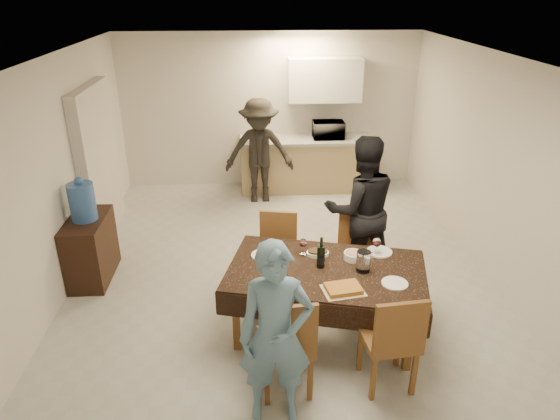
{
  "coord_description": "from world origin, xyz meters",
  "views": [
    {
      "loc": [
        -0.32,
        -5.4,
        3.31
      ],
      "look_at": [
        -0.02,
        -0.3,
        0.97
      ],
      "focal_mm": 32.0,
      "sensor_mm": 36.0,
      "label": 1
    }
  ],
  "objects_px": {
    "water_jug": "(82,202)",
    "savoury_tart": "(343,289)",
    "person_kitchen": "(259,151)",
    "microwave": "(328,130)",
    "person_far": "(361,210)",
    "console": "(91,249)",
    "person_near": "(276,336)",
    "water_pitcher": "(363,261)",
    "wine_bottle": "(321,252)",
    "dining_table": "(326,272)"
  },
  "relations": [
    {
      "from": "dining_table",
      "to": "savoury_tart",
      "type": "relative_size",
      "value": 5.75
    },
    {
      "from": "savoury_tart",
      "to": "wine_bottle",
      "type": "bearing_deg",
      "value": 109.23
    },
    {
      "from": "dining_table",
      "to": "person_near",
      "type": "distance_m",
      "value": 1.19
    },
    {
      "from": "dining_table",
      "to": "microwave",
      "type": "height_order",
      "value": "microwave"
    },
    {
      "from": "person_kitchen",
      "to": "water_pitcher",
      "type": "bearing_deg",
      "value": -75.19
    },
    {
      "from": "water_pitcher",
      "to": "person_far",
      "type": "height_order",
      "value": "person_far"
    },
    {
      "from": "dining_table",
      "to": "person_far",
      "type": "distance_m",
      "value": 1.2
    },
    {
      "from": "water_pitcher",
      "to": "wine_bottle",
      "type": "bearing_deg",
      "value": 165.96
    },
    {
      "from": "dining_table",
      "to": "person_near",
      "type": "height_order",
      "value": "person_near"
    },
    {
      "from": "water_pitcher",
      "to": "person_far",
      "type": "bearing_deg",
      "value": 79.7
    },
    {
      "from": "savoury_tart",
      "to": "person_kitchen",
      "type": "height_order",
      "value": "person_kitchen"
    },
    {
      "from": "water_jug",
      "to": "microwave",
      "type": "relative_size",
      "value": 0.86
    },
    {
      "from": "console",
      "to": "person_far",
      "type": "distance_m",
      "value": 3.25
    },
    {
      "from": "water_jug",
      "to": "water_pitcher",
      "type": "distance_m",
      "value": 3.26
    },
    {
      "from": "wine_bottle",
      "to": "savoury_tart",
      "type": "xyz_separation_m",
      "value": [
        0.15,
        -0.43,
        -0.14
      ]
    },
    {
      "from": "water_jug",
      "to": "wine_bottle",
      "type": "xyz_separation_m",
      "value": [
        2.61,
        -1.15,
        -0.1
      ]
    },
    {
      "from": "wine_bottle",
      "to": "microwave",
      "type": "relative_size",
      "value": 0.63
    },
    {
      "from": "water_pitcher",
      "to": "person_kitchen",
      "type": "height_order",
      "value": "person_kitchen"
    },
    {
      "from": "console",
      "to": "person_kitchen",
      "type": "xyz_separation_m",
      "value": [
        2.08,
        2.26,
        0.45
      ]
    },
    {
      "from": "water_jug",
      "to": "savoury_tart",
      "type": "height_order",
      "value": "water_jug"
    },
    {
      "from": "wine_bottle",
      "to": "person_far",
      "type": "relative_size",
      "value": 0.18
    },
    {
      "from": "person_near",
      "to": "person_far",
      "type": "xyz_separation_m",
      "value": [
        1.1,
        2.1,
        0.09
      ]
    },
    {
      "from": "water_jug",
      "to": "person_kitchen",
      "type": "relative_size",
      "value": 0.26
    },
    {
      "from": "water_jug",
      "to": "person_far",
      "type": "distance_m",
      "value": 3.22
    },
    {
      "from": "microwave",
      "to": "person_far",
      "type": "bearing_deg",
      "value": 89.18
    },
    {
      "from": "console",
      "to": "wine_bottle",
      "type": "distance_m",
      "value": 2.9
    },
    {
      "from": "water_jug",
      "to": "person_far",
      "type": "bearing_deg",
      "value": -2.73
    },
    {
      "from": "water_jug",
      "to": "savoury_tart",
      "type": "relative_size",
      "value": 1.2
    },
    {
      "from": "dining_table",
      "to": "console",
      "type": "height_order",
      "value": "console"
    },
    {
      "from": "microwave",
      "to": "dining_table",
      "type": "bearing_deg",
      "value": 81.42
    },
    {
      "from": "water_jug",
      "to": "person_near",
      "type": "height_order",
      "value": "person_near"
    },
    {
      "from": "water_jug",
      "to": "console",
      "type": "bearing_deg",
      "value": 0.0
    },
    {
      "from": "console",
      "to": "dining_table",
      "type": "bearing_deg",
      "value": -24.33
    },
    {
      "from": "console",
      "to": "savoury_tart",
      "type": "relative_size",
      "value": 2.31
    },
    {
      "from": "water_jug",
      "to": "water_pitcher",
      "type": "bearing_deg",
      "value": -22.6
    },
    {
      "from": "microwave",
      "to": "person_far",
      "type": "distance_m",
      "value": 2.87
    },
    {
      "from": "savoury_tart",
      "to": "person_kitchen",
      "type": "bearing_deg",
      "value": 100.02
    },
    {
      "from": "water_pitcher",
      "to": "person_far",
      "type": "xyz_separation_m",
      "value": [
        0.2,
        1.1,
        0.04
      ]
    },
    {
      "from": "console",
      "to": "water_pitcher",
      "type": "distance_m",
      "value": 3.29
    },
    {
      "from": "person_near",
      "to": "wine_bottle",
      "type": "bearing_deg",
      "value": 66.51
    },
    {
      "from": "water_jug",
      "to": "savoury_tart",
      "type": "distance_m",
      "value": 3.19
    },
    {
      "from": "person_near",
      "to": "dining_table",
      "type": "bearing_deg",
      "value": 63.3
    },
    {
      "from": "dining_table",
      "to": "person_kitchen",
      "type": "xyz_separation_m",
      "value": [
        -0.58,
        3.47,
        0.13
      ]
    },
    {
      "from": "water_pitcher",
      "to": "savoury_tart",
      "type": "height_order",
      "value": "water_pitcher"
    },
    {
      "from": "water_jug",
      "to": "microwave",
      "type": "xyz_separation_m",
      "value": [
        3.25,
        2.71,
        0.04
      ]
    },
    {
      "from": "water_jug",
      "to": "person_far",
      "type": "height_order",
      "value": "person_far"
    },
    {
      "from": "person_kitchen",
      "to": "water_jug",
      "type": "bearing_deg",
      "value": -132.58
    },
    {
      "from": "wine_bottle",
      "to": "person_kitchen",
      "type": "distance_m",
      "value": 3.46
    },
    {
      "from": "dining_table",
      "to": "microwave",
      "type": "distance_m",
      "value": 3.98
    },
    {
      "from": "console",
      "to": "person_near",
      "type": "bearing_deg",
      "value": -46.88
    }
  ]
}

